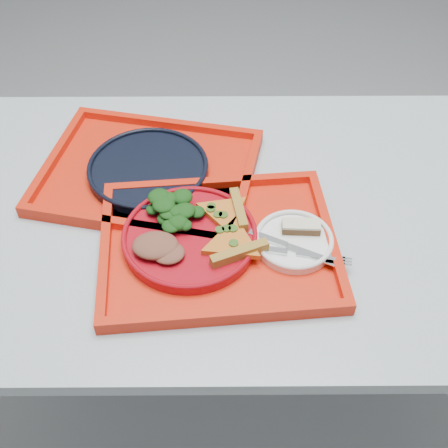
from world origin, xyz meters
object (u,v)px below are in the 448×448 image
(tray_main, at_px, (218,247))
(tray_far, at_px, (149,174))
(dinner_plate, at_px, (190,238))
(dessert_bar, at_px, (301,227))
(navy_plate, at_px, (148,170))

(tray_main, relative_size, tray_far, 1.00)
(dinner_plate, height_order, dessert_bar, dessert_bar)
(navy_plate, bearing_deg, tray_main, -53.90)
(navy_plate, bearing_deg, dessert_bar, -30.56)
(tray_far, xyz_separation_m, dessert_bar, (0.31, -0.18, 0.03))
(tray_main, height_order, tray_far, same)
(dinner_plate, relative_size, navy_plate, 1.00)
(dessert_bar, bearing_deg, dinner_plate, -173.48)
(navy_plate, relative_size, dessert_bar, 3.47)
(tray_main, distance_m, navy_plate, 0.26)
(dinner_plate, xyz_separation_m, dessert_bar, (0.22, 0.01, 0.02))
(tray_main, relative_size, dinner_plate, 1.73)
(dessert_bar, bearing_deg, navy_plate, 152.06)
(tray_main, relative_size, dessert_bar, 6.01)
(tray_main, xyz_separation_m, tray_far, (-0.15, 0.21, 0.00))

